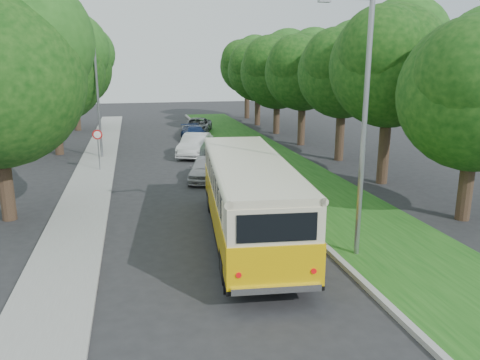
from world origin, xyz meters
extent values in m
plane|color=#252527|center=(0.00, 0.00, 0.00)|extent=(120.00, 120.00, 0.00)
cube|color=gray|center=(3.60, 5.00, 0.07)|extent=(0.20, 70.00, 0.15)
cube|color=#194C14|center=(5.95, 5.00, 0.07)|extent=(4.50, 70.00, 0.13)
cube|color=gray|center=(-4.80, 5.00, 0.06)|extent=(2.20, 70.00, 0.12)
cylinder|color=#332319|center=(10.15, 0.00, 1.67)|extent=(0.56, 0.56, 3.35)
sphere|color=#0C360D|center=(10.15, 0.00, 4.95)|extent=(5.85, 5.85, 5.85)
sphere|color=#0C360D|center=(9.28, -0.73, 5.68)|extent=(4.09, 4.09, 4.09)
cylinder|color=#332319|center=(9.96, 6.00, 2.13)|extent=(0.56, 0.56, 4.26)
sphere|color=#0C360D|center=(9.96, 6.00, 5.91)|extent=(5.98, 5.98, 5.98)
sphere|color=#0C360D|center=(11.01, 6.60, 7.10)|extent=(4.49, 4.49, 4.49)
sphere|color=#0C360D|center=(9.06, 5.25, 6.65)|extent=(4.19, 4.19, 4.19)
cylinder|color=#332319|center=(10.28, 12.00, 1.98)|extent=(0.56, 0.56, 3.95)
sphere|color=#0C360D|center=(10.28, 12.00, 5.49)|extent=(5.61, 5.61, 5.61)
sphere|color=#0C360D|center=(11.26, 12.56, 6.62)|extent=(4.21, 4.21, 4.21)
sphere|color=#0C360D|center=(9.44, 11.30, 6.20)|extent=(3.92, 3.92, 3.92)
cylinder|color=#332319|center=(9.90, 18.00, 1.93)|extent=(0.56, 0.56, 3.86)
sphere|color=#0C360D|center=(9.90, 18.00, 5.41)|extent=(5.64, 5.64, 5.64)
sphere|color=#0C360D|center=(10.89, 18.56, 6.54)|extent=(4.23, 4.23, 4.23)
sphere|color=#0C360D|center=(9.05, 17.30, 6.12)|extent=(3.95, 3.95, 3.95)
cylinder|color=#332319|center=(9.80, 24.00, 1.79)|extent=(0.56, 0.56, 3.58)
sphere|color=#0C360D|center=(9.80, 24.00, 5.33)|extent=(6.36, 6.36, 6.36)
sphere|color=#0C360D|center=(10.91, 24.64, 6.60)|extent=(4.77, 4.77, 4.77)
sphere|color=#0C360D|center=(8.84, 23.21, 6.12)|extent=(4.45, 4.45, 4.45)
cylinder|color=#332319|center=(9.67, 30.00, 1.84)|extent=(0.56, 0.56, 3.68)
sphere|color=#0C360D|center=(9.67, 30.00, 5.31)|extent=(5.91, 5.91, 5.91)
sphere|color=#0C360D|center=(10.70, 30.59, 6.49)|extent=(4.43, 4.43, 4.43)
sphere|color=#0C360D|center=(8.78, 29.26, 6.05)|extent=(4.14, 4.14, 4.14)
cylinder|color=#332319|center=(10.05, 36.00, 2.02)|extent=(0.56, 0.56, 4.05)
sphere|color=#0C360D|center=(10.05, 36.00, 5.69)|extent=(5.97, 5.97, 5.97)
sphere|color=#0C360D|center=(11.09, 36.60, 6.88)|extent=(4.48, 4.48, 4.48)
sphere|color=#0C360D|center=(9.15, 35.25, 6.43)|extent=(4.18, 4.18, 4.18)
cylinder|color=#332319|center=(-7.50, 4.00, 1.84)|extent=(0.56, 0.56, 3.68)
sphere|color=#0C360D|center=(-6.31, 4.68, 6.91)|extent=(5.10, 5.10, 5.10)
cylinder|color=#332319|center=(-7.50, 18.00, 1.84)|extent=(0.56, 0.56, 3.68)
sphere|color=#0C360D|center=(-7.50, 18.00, 5.55)|extent=(6.80, 6.80, 6.80)
sphere|color=#0C360D|center=(-6.31, 18.68, 6.91)|extent=(5.10, 5.10, 5.10)
sphere|color=#0C360D|center=(-8.52, 17.15, 6.40)|extent=(4.76, 4.76, 4.76)
cylinder|color=#332319|center=(-7.50, 30.00, 1.84)|extent=(0.56, 0.56, 3.68)
sphere|color=#0C360D|center=(-7.50, 30.00, 5.55)|extent=(6.80, 6.80, 6.80)
sphere|color=#0C360D|center=(-6.31, 30.68, 6.91)|extent=(5.10, 5.10, 5.10)
sphere|color=#0C360D|center=(-8.52, 29.15, 6.40)|extent=(4.76, 4.76, 4.76)
cylinder|color=gray|center=(4.30, -2.50, 4.00)|extent=(0.16, 0.16, 8.00)
cube|color=gray|center=(2.85, -2.50, 7.78)|extent=(0.35, 0.16, 0.14)
cylinder|color=gray|center=(-4.60, 16.00, 3.75)|extent=(0.16, 0.16, 7.50)
cylinder|color=gray|center=(-5.30, 16.00, 7.35)|extent=(1.40, 0.10, 0.10)
cube|color=gray|center=(-6.05, 16.00, 7.28)|extent=(0.35, 0.16, 0.14)
cylinder|color=gray|center=(-4.50, 12.00, 1.25)|extent=(0.06, 0.06, 2.50)
cone|color=red|center=(-4.50, 11.96, 2.15)|extent=(0.56, 0.02, 0.56)
cone|color=white|center=(-4.50, 11.94, 2.15)|extent=(0.40, 0.02, 0.40)
imported|color=#9FA0A3|center=(1.11, 8.68, 0.64)|extent=(2.49, 4.01, 1.27)
imported|color=silver|center=(1.48, 15.46, 0.74)|extent=(3.07, 4.77, 1.48)
imported|color=navy|center=(2.20, 21.30, 0.61)|extent=(2.04, 4.33, 1.22)
imported|color=slate|center=(3.00, 25.64, 0.67)|extent=(3.39, 5.21, 1.33)
camera|label=1|loc=(-2.47, -15.34, 6.10)|focal=35.00mm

